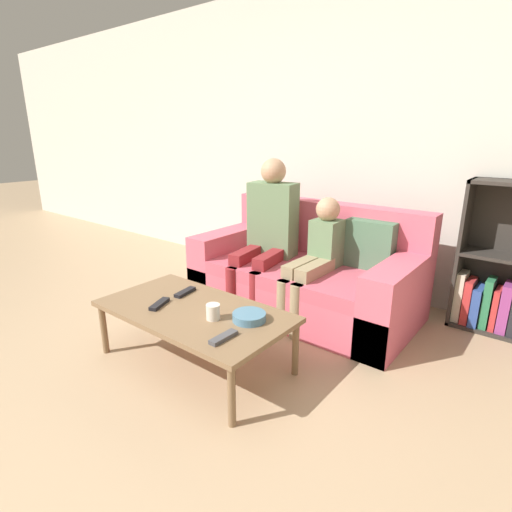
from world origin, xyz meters
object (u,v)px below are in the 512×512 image
Objects in this scene: tv_remote_1 at (159,304)px; tv_remote_2 at (185,292)px; person_adult at (269,225)px; cup_near at (213,312)px; couch at (307,276)px; tv_remote_0 at (223,337)px; person_child at (316,255)px; snack_bowl at (249,317)px; coffee_table at (194,314)px.

tv_remote_1 and tv_remote_2 have the same top height.
cup_near is at bearing -77.73° from person_adult.
couch reaches higher than tv_remote_2.
person_adult is at bearing -166.73° from couch.
tv_remote_1 is (-0.58, 0.06, 0.00)m from tv_remote_0.
person_child is 1.15m from tv_remote_0.
snack_bowl is at bearing -3.06° from tv_remote_1.
person_child is at bearing 45.66° from tv_remote_1.
tv_remote_0 is 0.67m from tv_remote_2.
tv_remote_0 is at bearing -22.03° from coffee_table.
cup_near is 0.39m from tv_remote_1.
tv_remote_1 is 0.58m from snack_bowl.
couch is 10.03× the size of tv_remote_0.
couch is 1.87× the size of person_child.
person_child is at bearing -15.70° from person_adult.
person_child reaches higher than tv_remote_0.
tv_remote_0 is (0.20, -0.13, -0.03)m from cup_near.
couch is at bearing 93.95° from cup_near.
coffee_table is 6.87× the size of tv_remote_0.
tv_remote_1 is at bearing -104.07° from couch.
tv_remote_1 is (-0.30, -1.21, 0.10)m from couch.
cup_near is 0.47× the size of snack_bowl.
cup_near reaches higher than coffee_table.
person_child is at bearing 51.75° from tv_remote_2.
snack_bowl reaches higher than tv_remote_1.
snack_bowl is (0.58, -0.95, -0.28)m from person_adult.
tv_remote_2 is at bearing 73.46° from tv_remote_1.
person_adult is 1.37m from tv_remote_0.
person_adult is at bearing 69.73° from tv_remote_1.
couch is 0.31m from person_child.
couch reaches higher than tv_remote_0.
coffee_table is 6.69× the size of tv_remote_2.
person_child is 0.91m from snack_bowl.
cup_near is at bearing -10.80° from tv_remote_1.
tv_remote_2 is at bearing 155.61° from tv_remote_0.
couch is 9.12× the size of snack_bowl.
tv_remote_1 is at bearing 174.84° from tv_remote_0.
tv_remote_0 is 0.97× the size of tv_remote_1.
snack_bowl reaches higher than coffee_table.
cup_near is (-0.07, -1.00, -0.11)m from person_child.
couch reaches higher than coffee_table.
cup_near reaches higher than tv_remote_2.
snack_bowl is (0.10, -0.89, -0.13)m from person_child.
coffee_table is 0.42m from tv_remote_0.
person_child is at bearing -42.28° from couch.
tv_remote_2 is at bearing 149.43° from coffee_table.
person_adult reaches higher than tv_remote_1.
couch is 1.12m from coffee_table.
cup_near is at bearing -29.81° from tv_remote_2.
tv_remote_1 is 0.94× the size of snack_bowl.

